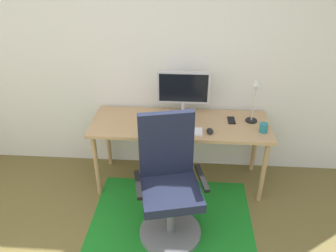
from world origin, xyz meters
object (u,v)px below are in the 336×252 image
computer_mouse (210,131)px  monitor (183,90)px  cell_phone (231,120)px  keyboard (179,131)px  coffee_cup (264,128)px  desk_lamp (255,93)px  office_chair (169,190)px  desk (180,128)px

computer_mouse → monitor: bearing=127.6°
monitor → cell_phone: bearing=-11.0°
monitor → keyboard: 0.43m
coffee_cup → keyboard: bearing=-175.8°
computer_mouse → desk_lamp: desk_lamp is taller
keyboard → desk_lamp: (0.69, 0.25, 0.28)m
coffee_cup → desk_lamp: bearing=111.5°
coffee_cup → office_chair: (-0.82, -0.56, -0.30)m
office_chair → cell_phone: bearing=40.2°
keyboard → office_chair: office_chair is taller
keyboard → office_chair: 0.57m
keyboard → computer_mouse: (0.28, 0.01, 0.01)m
coffee_cup → monitor: bearing=158.9°
keyboard → office_chair: (-0.05, -0.50, -0.27)m
cell_phone → desk_lamp: bearing=0.8°
desk → monitor: 0.38m
keyboard → desk_lamp: bearing=20.1°
cell_phone → desk_lamp: size_ratio=0.32×
desk → cell_phone: (0.49, 0.07, 0.07)m
computer_mouse → cell_phone: (0.22, 0.24, -0.01)m
cell_phone → monitor: bearing=168.6°
keyboard → coffee_cup: bearing=4.2°
coffee_cup → office_chair: 1.03m
computer_mouse → office_chair: office_chair is taller
keyboard → computer_mouse: size_ratio=4.13×
cell_phone → office_chair: office_chair is taller
desk → coffee_cup: coffee_cup is taller
cell_phone → keyboard: bearing=-153.9°
cell_phone → office_chair: (-0.55, -0.75, -0.26)m
computer_mouse → coffee_cup: size_ratio=1.20×
desk → coffee_cup: 0.77m
keyboard → computer_mouse: computer_mouse is taller
monitor → desk_lamp: size_ratio=1.15×
monitor → coffee_cup: 0.82m
monitor → computer_mouse: 0.49m
monitor → keyboard: bearing=-94.5°
desk → computer_mouse: size_ratio=16.34×
keyboard → coffee_cup: 0.77m
desk → keyboard: bearing=-92.7°
keyboard → cell_phone: bearing=26.5°
desk → keyboard: keyboard is taller
desk → monitor: monitor is taller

